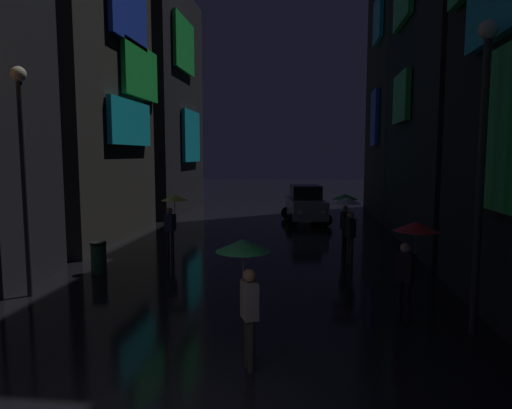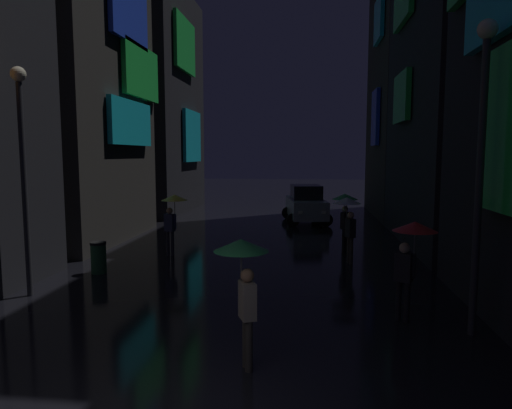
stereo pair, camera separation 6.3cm
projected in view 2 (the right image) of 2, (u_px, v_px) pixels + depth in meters
The scene contains 13 objects.
building_left_mid at pixel (74, 86), 18.05m from camera, with size 4.25×7.26×12.32m.
building_left_far at pixel (155, 103), 27.49m from camera, with size 4.25×8.49×13.14m.
building_right_far at pixel (415, 2), 24.98m from camera, with size 4.25×8.11×23.58m.
pedestrian_foreground_left_yellow at pixel (173, 208), 15.59m from camera, with size 0.90×0.90×2.12m.
pedestrian_midstreet_left_green at pixel (345, 206), 15.99m from camera, with size 0.90×0.90×2.12m.
pedestrian_near_crossing_clear at pixel (348, 212), 14.53m from camera, with size 0.90×0.90×2.12m.
pedestrian_foreground_right_green at pixel (243, 267), 7.35m from camera, with size 0.90×0.90×2.12m.
pedestrian_far_right_red at pixel (411, 243), 9.34m from camera, with size 0.90×0.90×2.12m.
bicycle_parked_at_storefront at pixel (401, 259), 13.59m from camera, with size 0.58×1.76×0.96m.
car_distant at pixel (306, 204), 23.41m from camera, with size 2.65×4.32×1.92m.
streetlamp_right_near at pixel (481, 144), 8.45m from camera, with size 0.36×0.36×5.91m.
streetlamp_left_near at pixel (23, 155), 10.91m from camera, with size 0.36×0.36×5.54m.
trash_bin at pixel (99, 257), 13.39m from camera, with size 0.46×0.46×0.93m.
Camera 2 is at (1.84, -4.85, 3.47)m, focal length 32.00 mm.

